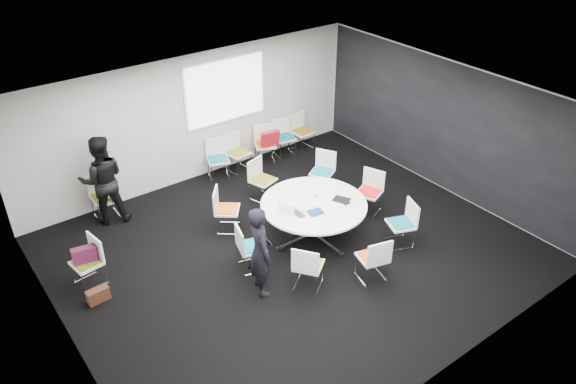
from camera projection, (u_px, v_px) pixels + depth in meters
room_shell at (297, 184)px, 9.68m from camera, size 8.08×7.08×2.88m
conference_table at (313, 213)px, 10.50m from camera, size 1.98×1.98×0.73m
projection_screen at (226, 91)px, 12.16m from camera, size 1.90×0.03×1.35m
chair_ring_a at (369, 199)px, 11.35m from camera, size 0.59×0.59×0.88m
chair_ring_b at (322, 179)px, 12.06m from camera, size 0.62×0.62×0.88m
chair_ring_c at (263, 187)px, 11.77m from camera, size 0.57×0.57×0.88m
chair_ring_d at (227, 217)px, 10.81m from camera, size 0.64×0.64×0.88m
chair_ring_e at (251, 255)px, 9.80m from camera, size 0.56×0.57×0.88m
chair_ring_f at (308, 273)px, 9.38m from camera, size 0.63×0.63×0.88m
chair_ring_g at (372, 266)px, 9.55m from camera, size 0.56×0.55×0.88m
chair_ring_h at (400, 231)px, 10.41m from camera, size 0.58×0.59×0.88m
chair_back_a at (219, 166)px, 12.54m from camera, size 0.59×0.58×0.88m
chair_back_b at (238, 159)px, 12.81m from camera, size 0.52×0.51×0.88m
chair_back_c at (265, 151)px, 13.17m from camera, size 0.60×0.60×0.88m
chair_back_d at (284, 144)px, 13.48m from camera, size 0.54×0.53×0.88m
chair_back_e at (302, 138)px, 13.76m from camera, size 0.49×0.48×0.88m
chair_spare_left at (89, 270)px, 9.44m from camera, size 0.51×0.52×0.88m
chair_person_back at (105, 204)px, 11.20m from camera, size 0.48×0.46×0.88m
person_main at (260, 251)px, 9.02m from camera, size 0.54×0.68×1.63m
person_back at (102, 180)px, 10.75m from camera, size 1.06×0.93×1.83m
laptop at (299, 212)px, 10.11m from camera, size 0.24×0.34×0.03m
laptop_lid at (286, 209)px, 9.97m from camera, size 0.17×0.27×0.22m
notebook_black at (341, 200)px, 10.48m from camera, size 0.33×0.37×0.02m
tablet_folio at (316, 212)px, 10.11m from camera, size 0.29×0.23×0.03m
papers_right at (332, 190)px, 10.79m from camera, size 0.36×0.36×0.00m
papers_front at (349, 195)px, 10.64m from camera, size 0.35×0.28×0.00m
cup at (315, 194)px, 10.57m from camera, size 0.08×0.08×0.09m
phone at (347, 203)px, 10.38m from camera, size 0.14×0.07×0.01m
maroon_bag at (85, 255)px, 9.25m from camera, size 0.42×0.21×0.28m
brown_bag at (98, 295)px, 9.15m from camera, size 0.37×0.18×0.24m
red_jacket at (270, 138)px, 12.79m from camera, size 0.46×0.22×0.36m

